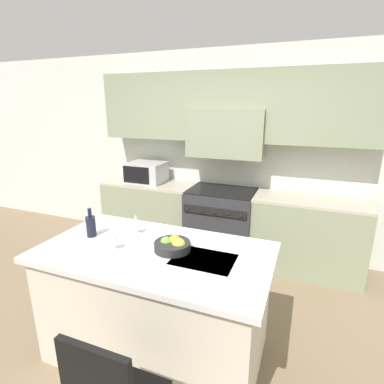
{
  "coord_description": "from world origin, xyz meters",
  "views": [
    {
      "loc": [
        1.0,
        -1.72,
        2.0
      ],
      "look_at": [
        -0.01,
        0.85,
        1.19
      ],
      "focal_mm": 28.0,
      "sensor_mm": 36.0,
      "label": 1
    }
  ],
  "objects_px": {
    "range_stove": "(221,224)",
    "wine_glass_near": "(113,236)",
    "wine_glass_far": "(136,221)",
    "wine_bottle": "(91,226)",
    "microwave": "(146,172)",
    "fruit_bowl": "(173,245)"
  },
  "relations": [
    {
      "from": "range_stove",
      "to": "fruit_bowl",
      "type": "height_order",
      "value": "fruit_bowl"
    },
    {
      "from": "range_stove",
      "to": "wine_glass_near",
      "type": "bearing_deg",
      "value": -98.9
    },
    {
      "from": "range_stove",
      "to": "wine_bottle",
      "type": "bearing_deg",
      "value": -109.15
    },
    {
      "from": "wine_bottle",
      "to": "wine_glass_near",
      "type": "xyz_separation_m",
      "value": [
        0.32,
        -0.14,
        0.02
      ]
    },
    {
      "from": "wine_bottle",
      "to": "microwave",
      "type": "bearing_deg",
      "value": 105.77
    },
    {
      "from": "range_stove",
      "to": "wine_glass_near",
      "type": "height_order",
      "value": "wine_glass_near"
    },
    {
      "from": "wine_glass_near",
      "to": "wine_glass_far",
      "type": "bearing_deg",
      "value": 89.21
    },
    {
      "from": "range_stove",
      "to": "wine_bottle",
      "type": "height_order",
      "value": "wine_bottle"
    },
    {
      "from": "range_stove",
      "to": "microwave",
      "type": "height_order",
      "value": "microwave"
    },
    {
      "from": "range_stove",
      "to": "wine_glass_far",
      "type": "bearing_deg",
      "value": -100.46
    },
    {
      "from": "wine_bottle",
      "to": "fruit_bowl",
      "type": "height_order",
      "value": "wine_bottle"
    },
    {
      "from": "microwave",
      "to": "wine_glass_near",
      "type": "height_order",
      "value": "microwave"
    },
    {
      "from": "wine_bottle",
      "to": "range_stove",
      "type": "bearing_deg",
      "value": 70.85
    },
    {
      "from": "wine_glass_near",
      "to": "microwave",
      "type": "bearing_deg",
      "value": 113.06
    },
    {
      "from": "range_stove",
      "to": "wine_glass_near",
      "type": "xyz_separation_m",
      "value": [
        -0.3,
        -1.93,
        0.59
      ]
    },
    {
      "from": "wine_glass_near",
      "to": "fruit_bowl",
      "type": "bearing_deg",
      "value": 21.7
    },
    {
      "from": "microwave",
      "to": "fruit_bowl",
      "type": "relative_size",
      "value": 1.87
    },
    {
      "from": "wine_glass_far",
      "to": "wine_glass_near",
      "type": "bearing_deg",
      "value": -90.79
    },
    {
      "from": "wine_glass_far",
      "to": "fruit_bowl",
      "type": "height_order",
      "value": "wine_glass_far"
    },
    {
      "from": "wine_bottle",
      "to": "wine_glass_far",
      "type": "height_order",
      "value": "wine_bottle"
    },
    {
      "from": "microwave",
      "to": "wine_glass_near",
      "type": "relative_size",
      "value": 2.99
    },
    {
      "from": "wine_glass_near",
      "to": "wine_glass_far",
      "type": "height_order",
      "value": "same"
    }
  ]
}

